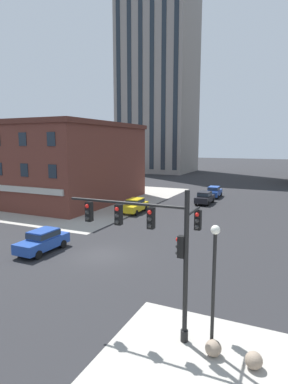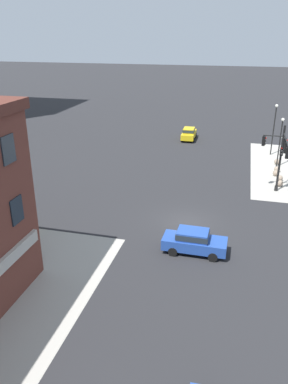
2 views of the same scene
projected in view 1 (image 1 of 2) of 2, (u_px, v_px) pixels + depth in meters
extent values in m
plane|color=#262628|center=(100.00, 255.00, 23.69)|extent=(320.00, 320.00, 0.00)
cube|color=#A8A399|center=(61.00, 196.00, 49.92)|extent=(32.00, 32.00, 0.02)
cylinder|color=black|center=(184.00, 336.00, 13.39)|extent=(0.32, 0.32, 0.50)
cylinder|color=black|center=(186.00, 268.00, 12.94)|extent=(0.20, 0.20, 6.42)
cylinder|color=black|center=(125.00, 203.00, 13.71)|extent=(5.54, 0.12, 0.12)
cylinder|color=black|center=(193.00, 211.00, 13.41)|extent=(0.11, 1.80, 0.11)
cube|color=black|center=(151.00, 218.00, 13.28)|extent=(0.28, 0.28, 0.90)
sphere|color=red|center=(150.00, 212.00, 13.09)|extent=(0.18, 0.18, 0.18)
sphere|color=#282828|center=(150.00, 219.00, 13.14)|extent=(0.18, 0.18, 0.18)
sphere|color=#282828|center=(149.00, 226.00, 13.18)|extent=(0.18, 0.18, 0.18)
cube|color=black|center=(119.00, 215.00, 13.92)|extent=(0.28, 0.28, 0.90)
sphere|color=red|center=(117.00, 209.00, 13.73)|extent=(0.18, 0.18, 0.18)
sphere|color=#282828|center=(117.00, 215.00, 13.77)|extent=(0.18, 0.18, 0.18)
sphere|color=#282828|center=(117.00, 222.00, 13.82)|extent=(0.18, 0.18, 0.18)
cube|color=black|center=(89.00, 212.00, 14.55)|extent=(0.28, 0.28, 0.90)
sphere|color=red|center=(87.00, 206.00, 14.37)|extent=(0.18, 0.18, 0.18)
sphere|color=#282828|center=(87.00, 212.00, 14.41)|extent=(0.18, 0.18, 0.18)
sphere|color=#282828|center=(87.00, 218.00, 14.45)|extent=(0.18, 0.18, 0.18)
cube|color=black|center=(181.00, 247.00, 12.89)|extent=(0.28, 0.28, 0.90)
sphere|color=red|center=(178.00, 240.00, 12.91)|extent=(0.18, 0.18, 0.18)
sphere|color=#282828|center=(178.00, 246.00, 12.95)|extent=(0.18, 0.18, 0.18)
sphere|color=#282828|center=(178.00, 253.00, 12.99)|extent=(0.18, 0.18, 0.18)
cube|color=black|center=(198.00, 220.00, 14.22)|extent=(0.28, 0.28, 0.90)
sphere|color=red|center=(197.00, 215.00, 14.03)|extent=(0.18, 0.18, 0.18)
sphere|color=#282828|center=(197.00, 221.00, 14.07)|extent=(0.18, 0.18, 0.18)
sphere|color=#282828|center=(197.00, 227.00, 14.11)|extent=(0.18, 0.18, 0.18)
sphere|color=gray|center=(213.00, 348.00, 12.46)|extent=(0.64, 0.64, 0.64)
sphere|color=gray|center=(254.00, 360.00, 11.76)|extent=(0.64, 0.64, 0.64)
cylinder|color=black|center=(213.00, 294.00, 12.44)|extent=(0.14, 0.14, 4.82)
sphere|color=white|center=(215.00, 230.00, 12.04)|extent=(0.36, 0.36, 0.36)
cube|color=#23479E|center=(214.00, 193.00, 48.95)|extent=(1.86, 4.44, 0.76)
cube|color=#23479E|center=(214.00, 188.00, 48.71)|extent=(1.54, 2.14, 0.60)
cube|color=#232D38|center=(214.00, 188.00, 48.71)|extent=(1.58, 2.23, 0.40)
cylinder|color=black|center=(210.00, 194.00, 50.58)|extent=(0.23, 0.64, 0.64)
cylinder|color=black|center=(221.00, 194.00, 49.92)|extent=(0.23, 0.64, 0.64)
cylinder|color=black|center=(207.00, 196.00, 48.10)|extent=(0.23, 0.64, 0.64)
cylinder|color=black|center=(218.00, 197.00, 47.45)|extent=(0.23, 0.64, 0.64)
cube|color=black|center=(205.00, 199.00, 43.67)|extent=(1.82, 4.42, 0.76)
cube|color=black|center=(205.00, 194.00, 43.43)|extent=(1.52, 2.13, 0.60)
cube|color=#232D38|center=(205.00, 194.00, 43.43)|extent=(1.56, 2.22, 0.40)
cylinder|color=black|center=(201.00, 199.00, 45.30)|extent=(0.23, 0.64, 0.64)
cylinder|color=black|center=(213.00, 200.00, 44.58)|extent=(0.23, 0.64, 0.64)
cylinder|color=black|center=(196.00, 203.00, 42.86)|extent=(0.23, 0.64, 0.64)
cylinder|color=black|center=(208.00, 204.00, 42.15)|extent=(0.23, 0.64, 0.64)
cube|color=gold|center=(135.00, 207.00, 38.12)|extent=(1.86, 4.44, 0.76)
cube|color=gold|center=(135.00, 201.00, 38.15)|extent=(1.54, 2.15, 0.60)
cube|color=#232D38|center=(135.00, 201.00, 38.15)|extent=(1.58, 2.23, 0.40)
cylinder|color=black|center=(136.00, 213.00, 36.61)|extent=(0.23, 0.64, 0.64)
cylinder|color=black|center=(123.00, 212.00, 37.27)|extent=(0.23, 0.64, 0.64)
cylinder|color=black|center=(146.00, 208.00, 39.09)|extent=(0.23, 0.64, 0.64)
cylinder|color=black|center=(133.00, 207.00, 39.74)|extent=(0.23, 0.64, 0.64)
cube|color=#23479E|center=(42.00, 243.00, 24.37)|extent=(1.79, 4.41, 0.76)
cube|color=#23479E|center=(43.00, 234.00, 24.40)|extent=(1.51, 2.12, 0.60)
cube|color=#232D38|center=(43.00, 234.00, 24.40)|extent=(1.55, 2.21, 0.40)
cylinder|color=black|center=(38.00, 255.00, 22.85)|extent=(0.22, 0.64, 0.64)
cylinder|color=black|center=(21.00, 252.00, 23.56)|extent=(0.22, 0.64, 0.64)
cylinder|color=black|center=(63.00, 244.00, 25.30)|extent=(0.22, 0.64, 0.64)
cylinder|color=black|center=(47.00, 241.00, 26.00)|extent=(0.22, 0.64, 0.64)
cube|color=brown|center=(43.00, 164.00, 47.67)|extent=(24.40, 19.64, 10.39)
cube|color=#562B22|center=(42.00, 126.00, 46.83)|extent=(24.89, 20.03, 0.60)
cube|color=#1E2833|center=(24.00, 170.00, 36.29)|extent=(1.10, 0.08, 1.50)
cube|color=#1E2833|center=(52.00, 171.00, 34.61)|extent=(1.10, 0.08, 1.50)
cube|color=#1E2833|center=(23.00, 139.00, 35.77)|extent=(1.10, 0.08, 1.50)
cube|color=#1E2833|center=(51.00, 139.00, 34.08)|extent=(1.10, 0.08, 1.50)
cube|color=gray|center=(159.00, 54.00, 88.91)|extent=(19.43, 17.05, 65.36)
cube|color=#1E2833|center=(118.00, 50.00, 84.56)|extent=(1.20, 0.10, 62.75)
cube|color=#1E2833|center=(129.00, 48.00, 83.22)|extent=(1.20, 0.10, 62.75)
cube|color=#1E2833|center=(140.00, 47.00, 81.89)|extent=(1.20, 0.10, 62.75)
cube|color=#1E2833|center=(152.00, 45.00, 80.55)|extent=(1.20, 0.10, 62.75)
cube|color=#1E2833|center=(164.00, 43.00, 79.21)|extent=(1.20, 0.10, 62.75)
cube|color=#1E2833|center=(176.00, 42.00, 77.87)|extent=(1.20, 0.10, 62.75)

